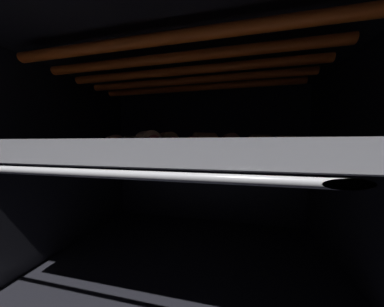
{
  "coord_description": "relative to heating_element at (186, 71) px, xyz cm",
  "views": [
    {
      "loc": [
        7.9,
        -30.21,
        22.6
      ],
      "look_at": [
        0.0,
        4.87,
        20.59
      ],
      "focal_mm": 16.97,
      "sensor_mm": 36.0,
      "label": 1
    }
  ],
  "objects": [
    {
      "name": "pig_in_blanket_mid_1",
      "position": [
        -16.26,
        9.92,
        -11.86
      ],
      "size": [
        5.21,
        4.84,
        2.95
      ],
      "rotation": [
        0.0,
        0.0,
        2.29
      ],
      "color": "tan",
      "rests_on": "baking_tray_mid"
    },
    {
      "name": "oven_ceiling",
      "position": [
        0.0,
        0.0,
        3.29
      ],
      "size": [
        56.55,
        45.9,
        1.2
      ],
      "primitive_type": "cube",
      "color": "black"
    },
    {
      "name": "pig_in_blanket_mid_5",
      "position": [
        -11.84,
        -2.97,
        -12.07
      ],
      "size": [
        5.19,
        4.92,
        2.54
      ],
      "rotation": [
        0.0,
        0.0,
        3.97
      ],
      "color": "tan",
      "rests_on": "baking_tray_mid"
    },
    {
      "name": "pig_in_blanket_mid_0",
      "position": [
        3.18,
        0.69,
        -11.86
      ],
      "size": [
        5.5,
        4.8,
        2.96
      ],
      "rotation": [
        0.0,
        0.0,
        5.38
      ],
      "color": "tan",
      "rests_on": "baking_tray_mid"
    },
    {
      "name": "pig_in_blanket_mid_4",
      "position": [
        0.47,
        11.9,
        -12.06
      ],
      "size": [
        4.17,
        5.06,
        2.56
      ],
      "rotation": [
        0.0,
        0.0,
        0.62
      ],
      "color": "tan",
      "rests_on": "baking_tray_mid"
    },
    {
      "name": "pig_in_blanket_mid_7",
      "position": [
        13.24,
        7.18,
        -11.91
      ],
      "size": [
        5.47,
        4.76,
        2.85
      ],
      "rotation": [
        0.0,
        0.0,
        2.23
      ],
      "color": "tan",
      "rests_on": "baking_tray_mid"
    },
    {
      "name": "pig_in_blanket_mid_3",
      "position": [
        -3.67,
        -6.84,
        -11.9
      ],
      "size": [
        4.26,
        4.1,
        2.87
      ],
      "rotation": [
        0.0,
        0.0,
        0.88
      ],
      "color": "tan",
      "rests_on": "baking_tray_mid"
    },
    {
      "name": "ground_plane",
      "position": [
        0.0,
        0.0,
        -35.44
      ],
      "size": [
        56.55,
        45.9,
        1.2
      ],
      "primitive_type": "cube",
      "color": "black"
    },
    {
      "name": "oven_rack_mid",
      "position": [
        0.0,
        0.0,
        -14.5
      ],
      "size": [
        51.62,
        42.63,
        0.67
      ],
      "color": "#B7B7BC"
    },
    {
      "name": "baking_tray_mid",
      "position": [
        0.0,
        0.0,
        -13.6
      ],
      "size": [
        46.68,
        33.85,
        2.35
      ],
      "color": "gray",
      "rests_on": "oven_rack_mid"
    },
    {
      "name": "pig_in_blanket_mid_8",
      "position": [
        -5.92,
        8.5,
        -11.83
      ],
      "size": [
        5.22,
        3.85,
        3.02
      ],
      "rotation": [
        0.0,
        0.0,
        1.95
      ],
      "color": "tan",
      "rests_on": "baking_tray_mid"
    },
    {
      "name": "heating_element",
      "position": [
        0.0,
        0.0,
        0.0
      ],
      "size": [
        43.32,
        20.56,
        1.42
      ],
      "color": "#F25919"
    },
    {
      "name": "oven_wall_back",
      "position": [
        0.0,
        22.35,
        -16.08
      ],
      "size": [
        56.55,
        1.2,
        37.53
      ],
      "primitive_type": "cube",
      "color": "black",
      "rests_on": "ground_plane"
    },
    {
      "name": "oven_wall_right",
      "position": [
        27.68,
        0.0,
        -16.08
      ],
      "size": [
        1.2,
        43.5,
        37.53
      ],
      "primitive_type": "cube",
      "color": "black",
      "rests_on": "ground_plane"
    },
    {
      "name": "pig_in_blanket_mid_9",
      "position": [
        7.4,
        7.46,
        -11.75
      ],
      "size": [
        3.91,
        5.3,
        3.18
      ],
      "rotation": [
        0.0,
        0.0,
        3.37
      ],
      "color": "tan",
      "rests_on": "baking_tray_mid"
    },
    {
      "name": "pig_in_blanket_mid_2",
      "position": [
        17.91,
        7.35,
        -12.05
      ],
      "size": [
        5.07,
        5.17,
        2.59
      ],
      "rotation": [
        0.0,
        0.0,
        5.51
      ],
      "color": "tan",
      "rests_on": "baking_tray_mid"
    },
    {
      "name": "pig_in_blanket_mid_6",
      "position": [
        -3.33,
        0.46,
        -11.8
      ],
      "size": [
        4.42,
        4.35,
        3.08
      ],
      "rotation": [
        0.0,
        0.0,
        0.8
      ],
      "color": "tan",
      "rests_on": "baking_tray_mid"
    },
    {
      "name": "oven_wall_left",
      "position": [
        -27.68,
        0.0,
        -16.08
      ],
      "size": [
        1.2,
        43.5,
        37.53
      ],
      "primitive_type": "cube",
      "color": "black",
      "rests_on": "ground_plane"
    }
  ]
}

